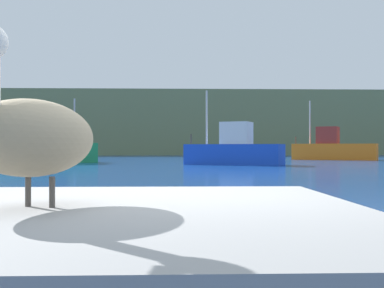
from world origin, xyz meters
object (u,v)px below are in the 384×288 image
pelican (32,134)px  fishing_boat_blue (234,150)px  fishing_boat_green (44,147)px  fishing_boat_orange (333,149)px

pelican → fishing_boat_blue: fishing_boat_blue is taller
pelican → fishing_boat_blue: size_ratio=0.19×
pelican → fishing_boat_green: fishing_boat_green is taller
fishing_boat_orange → pelican: bearing=97.3°
fishing_boat_orange → fishing_boat_green: bearing=45.4°
pelican → fishing_boat_blue: (4.68, 30.34, -0.26)m
fishing_boat_blue → fishing_boat_green: (-13.57, 4.15, 0.21)m
fishing_boat_blue → fishing_boat_orange: bearing=-105.9°
fishing_boat_blue → fishing_boat_green: 14.19m
pelican → fishing_boat_orange: bearing=-178.8°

